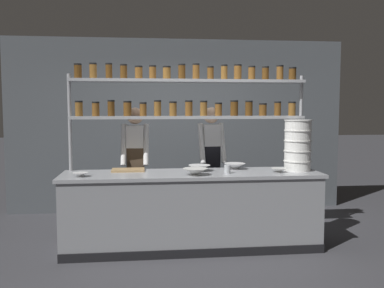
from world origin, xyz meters
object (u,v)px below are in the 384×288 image
Objects in this scene: prep_bowl_center_back at (199,168)px; prep_bowl_center_front at (195,172)px; chef_center at (211,160)px; prep_bowl_near_right at (235,166)px; chef_left at (136,162)px; prep_bowl_far_left at (80,175)px; container_stack at (298,145)px; spice_shelf_unit at (189,100)px; prep_bowl_near_left at (279,170)px; serving_cup_front at (227,169)px; cutting_board at (128,170)px.

prep_bowl_center_front is at bearing -105.83° from prep_bowl_center_back.
prep_bowl_near_right is (0.23, -0.46, -0.03)m from chef_center.
chef_left is 9.65× the size of prep_bowl_far_left.
prep_bowl_center_back is (-1.21, 0.10, -0.28)m from container_stack.
prep_bowl_near_left is at bearing -22.45° from spice_shelf_unit.
prep_bowl_center_front is 0.40m from serving_cup_front.
chef_left is 6.28× the size of prep_bowl_near_right.
container_stack is 2.62m from prep_bowl_far_left.
chef_center is 0.52m from prep_bowl_near_right.
spice_shelf_unit is 1.75× the size of chef_center.
cutting_board is at bearing 151.74° from prep_bowl_center_front.
chef_left reaches higher than prep_bowl_near_left.
prep_bowl_near_left is (1.04, -0.43, -0.85)m from spice_shelf_unit.
chef_left is 6.28× the size of prep_bowl_center_back.
prep_bowl_near_left is at bearing 1.58° from serving_cup_front.
chef_left is 0.96m from prep_bowl_far_left.
container_stack is 2.18× the size of prep_bowl_center_front.
chef_left is 9.26× the size of prep_bowl_near_left.
container_stack is at bearing -4.69° from prep_bowl_center_back.
chef_center is 1.84m from prep_bowl_far_left.
cutting_board is (-1.11, -0.47, -0.05)m from chef_center.
prep_bowl_near_right is at bearing 163.93° from container_stack.
chef_left is at bearing 158.41° from prep_bowl_near_left.
prep_bowl_center_front reaches higher than cutting_board.
prep_bowl_far_left is (-1.30, 0.03, -0.02)m from prep_bowl_center_front.
prep_bowl_near_right reaches higher than prep_bowl_near_left.
prep_bowl_center_back is at bearing -117.09° from chef_center.
chef_left is 1.03m from chef_center.
prep_bowl_far_left is at bearing -168.00° from prep_bowl_near_right.
cutting_board is at bearing 36.72° from prep_bowl_far_left.
prep_bowl_center_back is 0.38m from serving_cup_front.
prep_bowl_near_right is 1.90m from prep_bowl_far_left.
chef_center is 16.83× the size of serving_cup_front.
cutting_board is 1.83m from prep_bowl_near_left.
cutting_board is 1.34m from prep_bowl_near_right.
chef_left is 1.29m from serving_cup_front.
spice_shelf_unit reaches higher than prep_bowl_center_front.
serving_cup_front is (-0.90, -0.13, -0.26)m from container_stack.
chef_center reaches higher than prep_bowl_far_left.
prep_bowl_near_left is (1.72, -0.68, -0.04)m from chef_left.
chef_center is at bearing 67.48° from prep_bowl_center_back.
prep_bowl_near_left is (0.70, -0.79, -0.04)m from chef_center.
cutting_board is (-0.76, -0.11, -0.86)m from spice_shelf_unit.
prep_bowl_far_left is at bearing -143.28° from cutting_board.
prep_bowl_center_front is 1.30m from prep_bowl_far_left.
prep_bowl_center_front is 2.85× the size of serving_cup_front.
chef_center reaches higher than prep_bowl_near_left.
chef_left is at bearing 51.10° from prep_bowl_far_left.
prep_bowl_center_back is (0.09, 0.31, -0.00)m from prep_bowl_center_front.
container_stack is at bearing 3.98° from prep_bowl_far_left.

